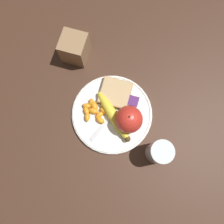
% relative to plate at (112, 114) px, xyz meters
% --- Properties ---
extents(ground_plane, '(3.00, 3.00, 0.00)m').
position_rel_plate_xyz_m(ground_plane, '(0.00, 0.00, -0.01)').
color(ground_plane, '#42281C').
extents(plate, '(0.25, 0.25, 0.01)m').
position_rel_plate_xyz_m(plate, '(0.00, 0.00, 0.00)').
color(plate, white).
rests_on(plate, ground_plane).
extents(juice_glass, '(0.06, 0.06, 0.10)m').
position_rel_plate_xyz_m(juice_glass, '(0.16, -0.08, 0.04)').
color(juice_glass, silver).
rests_on(juice_glass, ground_plane).
extents(apple, '(0.08, 0.08, 0.09)m').
position_rel_plate_xyz_m(apple, '(0.06, -0.01, 0.05)').
color(apple, red).
rests_on(apple, plate).
extents(banana, '(0.15, 0.15, 0.03)m').
position_rel_plate_xyz_m(banana, '(0.01, -0.01, 0.02)').
color(banana, yellow).
rests_on(banana, plate).
extents(bread_slice, '(0.10, 0.09, 0.02)m').
position_rel_plate_xyz_m(bread_slice, '(-0.01, 0.06, 0.02)').
color(bread_slice, olive).
rests_on(bread_slice, plate).
extents(fork, '(0.08, 0.15, 0.00)m').
position_rel_plate_xyz_m(fork, '(-0.00, -0.01, 0.01)').
color(fork, silver).
rests_on(fork, plate).
extents(jam_packet, '(0.04, 0.03, 0.02)m').
position_rel_plate_xyz_m(jam_packet, '(0.05, 0.05, 0.01)').
color(jam_packet, silver).
rests_on(jam_packet, plate).
extents(orange_segment_0, '(0.03, 0.03, 0.02)m').
position_rel_plate_xyz_m(orange_segment_0, '(-0.07, 0.01, 0.01)').
color(orange_segment_0, orange).
rests_on(orange_segment_0, plate).
extents(orange_segment_1, '(0.04, 0.03, 0.02)m').
position_rel_plate_xyz_m(orange_segment_1, '(-0.02, -0.00, 0.01)').
color(orange_segment_1, orange).
rests_on(orange_segment_1, plate).
extents(orange_segment_2, '(0.03, 0.02, 0.02)m').
position_rel_plate_xyz_m(orange_segment_2, '(-0.03, -0.03, 0.01)').
color(orange_segment_2, orange).
rests_on(orange_segment_2, plate).
extents(orange_segment_3, '(0.03, 0.02, 0.02)m').
position_rel_plate_xyz_m(orange_segment_3, '(-0.06, -0.01, 0.01)').
color(orange_segment_3, orange).
rests_on(orange_segment_3, plate).
extents(orange_segment_4, '(0.03, 0.02, 0.02)m').
position_rel_plate_xyz_m(orange_segment_4, '(-0.08, -0.00, 0.01)').
color(orange_segment_4, orange).
rests_on(orange_segment_4, plate).
extents(orange_segment_5, '(0.03, 0.03, 0.02)m').
position_rel_plate_xyz_m(orange_segment_5, '(-0.08, -0.02, 0.01)').
color(orange_segment_5, orange).
rests_on(orange_segment_5, plate).
extents(orange_segment_6, '(0.03, 0.03, 0.02)m').
position_rel_plate_xyz_m(orange_segment_6, '(-0.02, 0.02, 0.01)').
color(orange_segment_6, orange).
rests_on(orange_segment_6, plate).
extents(orange_segment_7, '(0.02, 0.03, 0.02)m').
position_rel_plate_xyz_m(orange_segment_7, '(-0.07, -0.03, 0.01)').
color(orange_segment_7, orange).
rests_on(orange_segment_7, plate).
extents(orange_segment_8, '(0.03, 0.03, 0.02)m').
position_rel_plate_xyz_m(orange_segment_8, '(-0.04, -0.02, 0.01)').
color(orange_segment_8, orange).
rests_on(orange_segment_8, plate).
extents(orange_segment_9, '(0.04, 0.04, 0.02)m').
position_rel_plate_xyz_m(orange_segment_9, '(-0.06, 0.01, 0.01)').
color(orange_segment_9, orange).
rests_on(orange_segment_9, plate).
extents(condiment_caddy, '(0.08, 0.08, 0.09)m').
position_rel_plate_xyz_m(condiment_caddy, '(-0.17, 0.17, 0.04)').
color(condiment_caddy, '#93704C').
rests_on(condiment_caddy, ground_plane).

